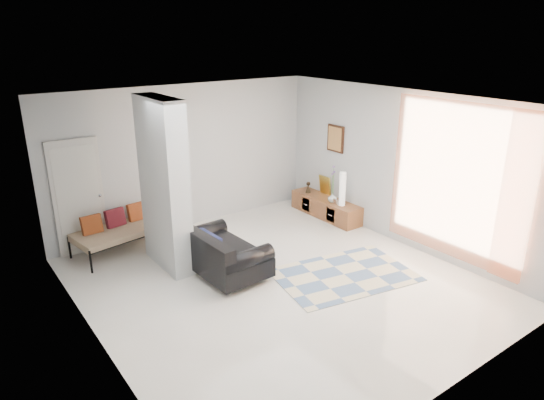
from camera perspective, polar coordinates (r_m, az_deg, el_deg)
floor at (r=7.70m, az=0.82°, el=-9.70°), size 6.00×6.00×0.00m
ceiling at (r=6.79m, az=0.94°, el=11.40°), size 6.00×6.00×0.00m
wall_back at (r=9.59m, az=-10.05°, el=4.96°), size 6.00×0.00×6.00m
wall_front at (r=5.26m, az=21.27°, el=-8.56°), size 6.00×0.00×6.00m
wall_left at (r=5.99m, az=-20.66°, el=-4.97°), size 0.00×6.00×6.00m
wall_right at (r=8.98m, az=15.04°, el=3.60°), size 0.00×6.00×6.00m
partition_column at (r=7.92m, az=-12.58°, el=1.70°), size 0.35×1.20×2.80m
hallway_door at (r=8.97m, az=-21.83°, el=0.29°), size 0.85×0.06×2.04m
curtain at (r=8.27m, az=20.86°, el=1.99°), size 0.00×2.55×2.55m
wall_art at (r=10.01m, az=7.49°, el=7.18°), size 0.04×0.45×0.55m
media_console at (r=10.28m, az=6.32°, el=-0.84°), size 0.45×1.75×0.80m
loveseat at (r=7.86m, az=-6.18°, el=-6.27°), size 1.00×1.63×0.76m
daybed at (r=9.04m, az=-16.69°, el=-3.10°), size 2.02×1.12×0.77m
area_rug at (r=8.01m, az=8.48°, el=-8.67°), size 2.41×1.83×0.01m
cylinder_lamp at (r=9.76m, az=8.29°, el=1.29°), size 0.13×0.13×0.68m
bronze_figurine at (r=10.52m, az=4.29°, el=1.50°), size 0.14×0.14×0.24m
vase at (r=9.99m, az=7.11°, el=0.27°), size 0.18×0.18×0.19m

